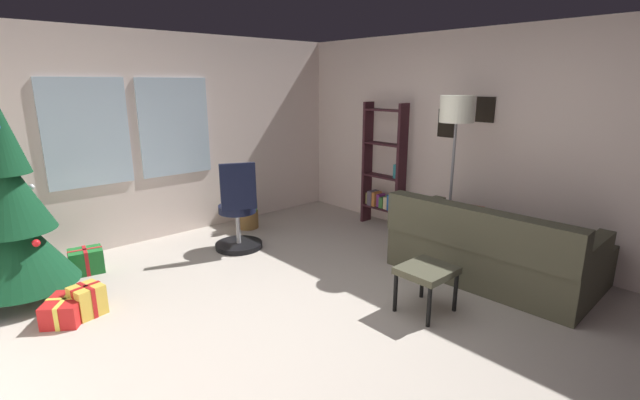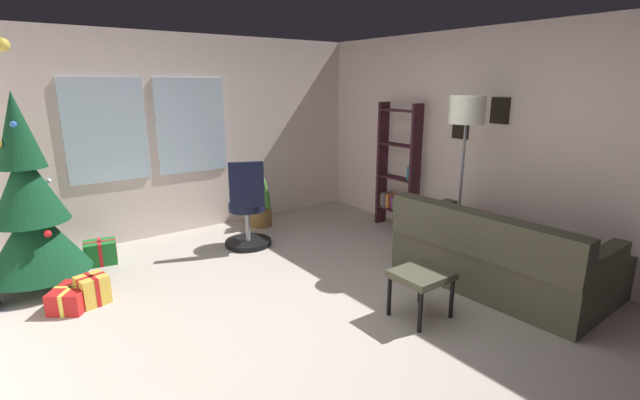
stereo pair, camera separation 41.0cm
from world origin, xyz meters
TOP-DOWN VIEW (x-y plane):
  - ground_plane at (0.00, 0.00)m, footprint 5.10×5.81m
  - wall_back_with_windows at (-0.02, 2.95)m, footprint 5.10×0.12m
  - wall_right_with_frames at (2.60, 0.00)m, footprint 0.12×5.81m
  - couch at (1.92, -0.62)m, footprint 1.62×1.93m
  - footstool at (0.76, -0.51)m, footprint 0.45×0.41m
  - holiday_tree at (-1.78, 2.05)m, footprint 0.91×0.91m
  - gift_box_red at (-1.61, 1.41)m, footprint 0.44×0.46m
  - gift_box_green at (-1.20, 2.35)m, footprint 0.36×0.31m
  - gift_box_gold at (-1.45, 1.39)m, footprint 0.28×0.27m
  - office_chair at (0.35, 1.86)m, footprint 0.56×0.59m
  - bookshelf at (2.34, 1.34)m, footprint 0.18×0.64m
  - floor_lamp at (1.99, 0.07)m, footprint 0.36×0.36m
  - potted_plant at (0.87, 2.48)m, footprint 0.38×0.35m

SIDE VIEW (x-z plane):
  - ground_plane at x=0.00m, z-range -0.10..0.00m
  - gift_box_red at x=-1.61m, z-range 0.00..0.20m
  - gift_box_green at x=-1.20m, z-range 0.00..0.26m
  - gift_box_gold at x=-1.45m, z-range 0.00..0.27m
  - potted_plant at x=0.87m, z-range -0.10..0.58m
  - couch at x=1.92m, z-range -0.12..0.69m
  - footstool at x=0.76m, z-range 0.15..0.56m
  - office_chair at x=0.35m, z-range -0.11..0.95m
  - bookshelf at x=2.34m, z-range -0.12..1.57m
  - holiday_tree at x=-1.78m, z-range -0.38..1.93m
  - wall_right_with_frames at x=2.60m, z-range 0.00..2.53m
  - wall_back_with_windows at x=-0.02m, z-range 0.01..2.54m
  - floor_lamp at x=1.99m, z-range 0.64..2.44m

